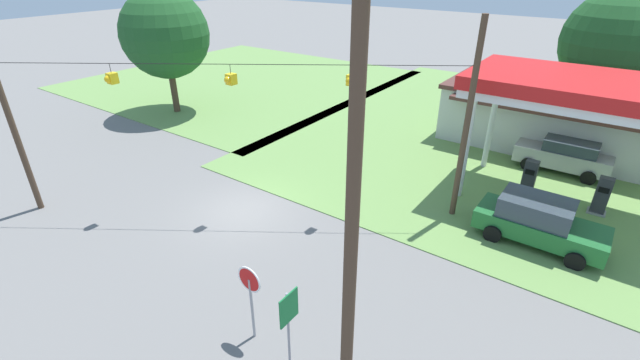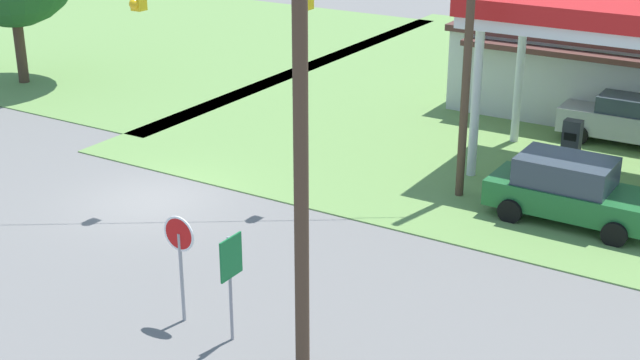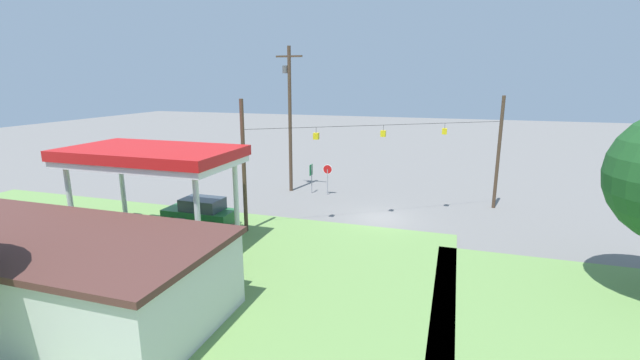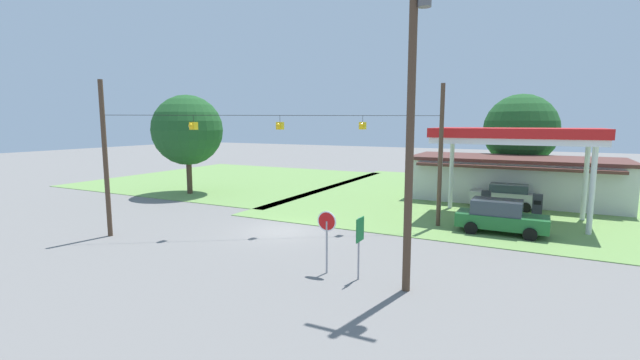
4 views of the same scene
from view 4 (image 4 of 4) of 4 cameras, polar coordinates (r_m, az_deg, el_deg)
ground_plane at (r=23.80m, az=-5.18°, el=-6.76°), size 160.00×160.00×0.00m
grass_verge_station_corner at (r=35.77m, az=27.88°, el=-2.71°), size 36.00×28.00×0.04m
grass_verge_opposite_corner at (r=45.79m, az=-11.40°, el=0.14°), size 24.00×24.00×0.04m
gas_station_canopy at (r=28.11m, az=24.55°, el=5.22°), size 9.26×5.22×5.59m
gas_station_store at (r=35.54m, az=24.44°, el=0.14°), size 14.83×6.96×3.33m
fuel_pump_near at (r=28.66m, az=21.22°, el=-3.10°), size 0.71×0.56×1.72m
fuel_pump_far at (r=28.52m, az=26.96°, el=-3.47°), size 0.71×0.56×1.72m
car_at_pumps_front at (r=24.89m, az=22.88°, el=-4.50°), size 4.59×2.14×1.82m
car_at_pumps_rear at (r=32.24m, az=23.49°, el=-1.90°), size 4.41×2.13×1.74m
stop_sign_roadside at (r=16.82m, az=0.91°, el=-6.47°), size 0.80×0.08×2.50m
route_sign at (r=16.23m, az=5.30°, el=-7.41°), size 0.10×0.70×2.40m
utility_pole_main at (r=14.87m, az=12.18°, el=9.71°), size 2.20×0.44×11.72m
signal_span_gantry at (r=23.10m, az=-5.32°, el=3.73°), size 15.15×10.24×8.07m
tree_behind_station at (r=40.36m, az=25.18°, el=6.03°), size 6.10×6.10×8.32m
tree_west_verge at (r=36.89m, az=-17.26°, el=6.36°), size 5.73×5.73×8.16m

